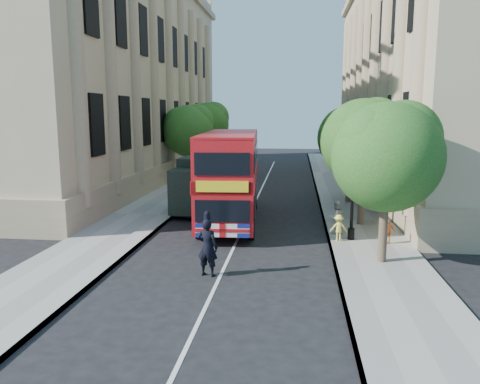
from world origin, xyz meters
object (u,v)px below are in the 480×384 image
(box_van, at_px, (201,186))
(police_constable, at_px, (207,247))
(double_decker_bus, at_px, (231,174))
(lamp_post, at_px, (353,186))
(woman_pedestrian, at_px, (336,217))

(box_van, height_order, police_constable, box_van)
(double_decker_bus, xyz_separation_m, police_constable, (0.35, -8.22, -1.48))
(lamp_post, height_order, double_decker_bus, lamp_post)
(lamp_post, height_order, woman_pedestrian, lamp_post)
(lamp_post, relative_size, woman_pedestrian, 3.34)
(box_van, bearing_deg, police_constable, -75.21)
(lamp_post, xyz_separation_m, box_van, (-7.81, 5.36, -0.98))
(police_constable, distance_m, woman_pedestrian, 7.65)
(lamp_post, height_order, box_van, lamp_post)
(lamp_post, bearing_deg, box_van, 145.54)
(police_constable, bearing_deg, woman_pedestrian, -116.57)
(police_constable, bearing_deg, box_van, -64.42)
(double_decker_bus, distance_m, police_constable, 8.36)
(lamp_post, relative_size, box_van, 0.93)
(woman_pedestrian, bearing_deg, police_constable, 21.08)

